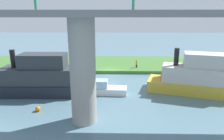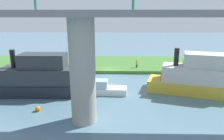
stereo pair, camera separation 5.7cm
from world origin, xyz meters
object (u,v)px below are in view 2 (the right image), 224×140
(skiff_small, at_px, (36,78))
(houseboat_blue, at_px, (104,89))
(marker_buoy, at_px, (38,109))
(person_on_bank, at_px, (137,63))
(mooring_post, at_px, (78,67))
(motorboat_red, at_px, (196,77))
(bridge_pylon, at_px, (83,72))

(skiff_small, relative_size, houseboat_blue, 2.04)
(marker_buoy, bearing_deg, skiff_small, -68.86)
(person_on_bank, distance_m, mooring_post, 9.69)
(mooring_post, relative_size, motorboat_red, 0.10)
(houseboat_blue, bearing_deg, motorboat_red, -177.52)
(motorboat_red, xyz_separation_m, houseboat_blue, (10.82, 0.47, -1.36))
(bridge_pylon, bearing_deg, skiff_small, -43.83)
(bridge_pylon, bearing_deg, houseboat_blue, -101.84)
(mooring_post, bearing_deg, bridge_pylon, 102.47)
(motorboat_red, bearing_deg, skiff_small, 2.08)
(person_on_bank, relative_size, mooring_post, 1.35)
(bridge_pylon, distance_m, motorboat_red, 14.25)
(person_on_bank, relative_size, motorboat_red, 0.13)
(bridge_pylon, height_order, skiff_small, bridge_pylon)
(mooring_post, relative_size, marker_buoy, 2.06)
(person_on_bank, bearing_deg, skiff_small, 40.18)
(bridge_pylon, height_order, houseboat_blue, bridge_pylon)
(bridge_pylon, xyz_separation_m, person_on_bank, (-6.16, -17.04, -3.21))
(bridge_pylon, xyz_separation_m, skiff_small, (6.56, -6.30, -2.48))
(bridge_pylon, bearing_deg, motorboat_red, -150.19)
(marker_buoy, bearing_deg, houseboat_blue, -142.01)
(marker_buoy, bearing_deg, motorboat_red, -162.74)
(person_on_bank, bearing_deg, marker_buoy, 54.49)
(skiff_small, bearing_deg, motorboat_red, -177.92)
(motorboat_red, bearing_deg, person_on_bank, -59.08)
(houseboat_blue, bearing_deg, skiff_small, 1.53)
(person_on_bank, bearing_deg, bridge_pylon, 70.14)
(person_on_bank, bearing_deg, mooring_post, 11.00)
(skiff_small, relative_size, marker_buoy, 20.54)
(person_on_bank, height_order, skiff_small, skiff_small)
(motorboat_red, bearing_deg, mooring_post, -27.85)
(houseboat_blue, bearing_deg, mooring_post, -61.44)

